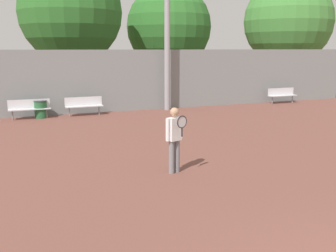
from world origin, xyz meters
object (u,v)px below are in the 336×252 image
(tree_dark_dense, at_px, (169,27))
(trash_bin, at_px, (41,109))
(tennis_player, at_px, (175,136))
(tree_green_tall, at_px, (288,21))
(tree_green_broad, at_px, (71,12))
(bench_by_gate, at_px, (29,107))
(bench_adjacent_court, at_px, (282,94))
(bench_courtside_near, at_px, (84,104))

(tree_dark_dense, bearing_deg, trash_bin, -140.63)
(tennis_player, xyz_separation_m, tree_green_tall, (16.22, 16.28, 4.17))
(tennis_player, bearing_deg, tree_green_broad, 71.89)
(bench_by_gate, xyz_separation_m, tree_green_tall, (19.21, 6.66, 4.58))
(tennis_player, height_order, trash_bin, tennis_player)
(tennis_player, bearing_deg, bench_adjacent_court, 23.34)
(bench_courtside_near, bearing_deg, tree_green_tall, 21.64)
(bench_adjacent_court, xyz_separation_m, tree_green_tall, (5.44, 6.66, 4.58))
(bench_courtside_near, relative_size, tree_green_broad, 0.21)
(bench_by_gate, bearing_deg, bench_adjacent_court, -0.00)
(trash_bin, relative_size, tree_dark_dense, 0.11)
(bench_courtside_near, xyz_separation_m, bench_adjacent_court, (11.34, 0.00, 0.00))
(bench_by_gate, relative_size, tree_green_tall, 0.21)
(tennis_player, relative_size, trash_bin, 2.11)
(tree_green_tall, xyz_separation_m, tree_dark_dense, (-9.30, 1.12, -0.54))
(bench_adjacent_court, distance_m, tree_green_tall, 9.74)
(bench_adjacent_court, distance_m, trash_bin, 13.28)
(bench_courtside_near, xyz_separation_m, tree_green_broad, (0.47, 5.94, 4.66))
(tree_green_broad, distance_m, tree_dark_dense, 7.27)
(bench_by_gate, bearing_deg, tree_green_tall, 19.11)
(bench_adjacent_court, xyz_separation_m, bench_by_gate, (-13.77, 0.00, 0.00))
(trash_bin, xyz_separation_m, tree_dark_dense, (9.42, 7.73, 4.18))
(tree_green_broad, bearing_deg, bench_by_gate, -116.01)
(bench_adjacent_court, bearing_deg, trash_bin, 179.79)
(tree_dark_dense, bearing_deg, bench_by_gate, -141.85)
(trash_bin, xyz_separation_m, tree_green_broad, (2.42, 5.89, 4.80))
(tennis_player, xyz_separation_m, bench_adjacent_court, (10.78, 9.63, -0.41))
(bench_adjacent_court, distance_m, tree_dark_dense, 9.58)
(bench_adjacent_court, bearing_deg, bench_courtside_near, -180.00)
(tree_green_tall, bearing_deg, tree_green_broad, -177.50)
(bench_adjacent_court, height_order, tree_dark_dense, tree_dark_dense)
(tennis_player, height_order, bench_by_gate, tennis_player)
(tennis_player, distance_m, bench_courtside_near, 9.65)
(tennis_player, height_order, tree_green_broad, tree_green_broad)
(tennis_player, xyz_separation_m, tree_dark_dense, (6.92, 17.41, 3.63))
(tree_green_tall, bearing_deg, bench_adjacent_court, -129.27)
(trash_bin, relative_size, tree_green_tall, 0.09)
(trash_bin, distance_m, tree_dark_dense, 12.88)
(bench_by_gate, bearing_deg, tree_dark_dense, 38.15)
(bench_by_gate, relative_size, tree_dark_dense, 0.24)
(tree_green_tall, xyz_separation_m, tree_green_broad, (-16.31, -0.71, 0.08))
(bench_adjacent_court, distance_m, bench_by_gate, 13.77)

